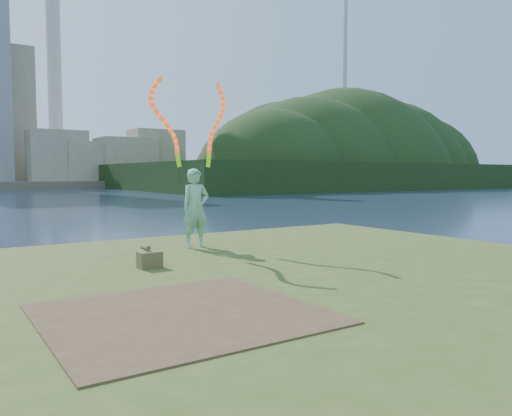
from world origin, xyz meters
TOP-DOWN VIEW (x-y plane):
  - ground at (0.00, 0.00)m, footprint 320.00×320.00m
  - grassy_knoll at (0.00, -2.30)m, footprint 20.00×18.00m
  - dirt_patch at (-2.20, -3.20)m, footprint 3.20×3.00m
  - wooded_hill at (59.57, 59.96)m, footprint 78.00×50.00m
  - woman_with_ribbons at (0.42, 1.68)m, footprint 2.13×0.44m
  - canvas_bag at (-1.40, -0.10)m, footprint 0.42×0.48m

SIDE VIEW (x-z plane):
  - ground at x=0.00m, z-range 0.00..0.00m
  - wooded_hill at x=59.57m, z-range -31.34..31.66m
  - grassy_knoll at x=0.00m, z-range -0.06..0.74m
  - dirt_patch at x=-2.20m, z-range 0.80..0.82m
  - canvas_bag at x=-1.40m, z-range 0.77..1.16m
  - woman_with_ribbons at x=0.42m, z-range 0.10..4.29m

